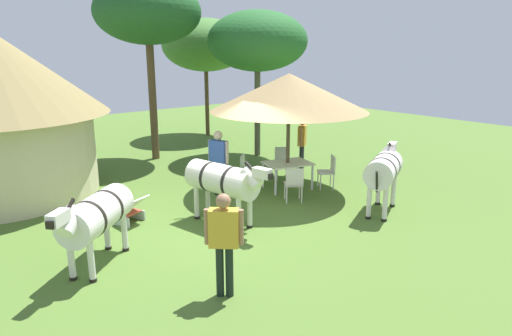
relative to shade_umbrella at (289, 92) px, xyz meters
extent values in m
plane|color=#4D6E2B|center=(-2.55, -1.00, -2.64)|extent=(36.00, 36.00, 0.00)
cylinder|color=brown|center=(0.00, 0.00, -1.57)|extent=(0.10, 0.10, 2.15)
cone|color=#9B8052|center=(0.00, 0.00, 0.00)|extent=(4.20, 4.20, 0.98)
cube|color=white|center=(0.00, 0.00, -1.92)|extent=(1.43, 1.20, 0.04)
cylinder|color=silver|center=(-0.44, 0.53, -2.29)|extent=(0.06, 0.06, 0.70)
cylinder|color=silver|center=(0.64, 0.23, -2.29)|extent=(0.06, 0.06, 0.70)
cylinder|color=silver|center=(-0.64, -0.23, -2.29)|extent=(0.06, 0.06, 0.70)
cylinder|color=silver|center=(0.44, -0.53, -2.29)|extent=(0.06, 0.06, 0.70)
cube|color=silver|center=(0.86, -0.63, -2.19)|extent=(0.60, 0.60, 0.04)
cube|color=silver|center=(1.02, -0.74, -1.97)|extent=(0.29, 0.38, 0.45)
cylinder|color=silver|center=(0.61, -0.68, -2.42)|extent=(0.04, 0.04, 0.45)
cylinder|color=silver|center=(0.83, -0.37, -2.42)|extent=(0.04, 0.04, 0.45)
cylinder|color=silver|center=(0.90, -0.89, -2.42)|extent=(0.04, 0.04, 0.45)
cylinder|color=silver|center=(1.12, -0.58, -2.42)|extent=(0.04, 0.04, 0.45)
cube|color=silver|center=(0.63, 0.87, -2.19)|extent=(0.60, 0.60, 0.04)
cube|color=silver|center=(0.74, 1.02, -1.97)|extent=(0.38, 0.29, 0.45)
cylinder|color=silver|center=(0.68, 0.61, -2.42)|extent=(0.04, 0.04, 0.45)
cylinder|color=silver|center=(0.37, 0.83, -2.42)|extent=(0.04, 0.04, 0.45)
cylinder|color=silver|center=(0.89, 0.90, -2.42)|extent=(0.04, 0.04, 0.45)
cylinder|color=silver|center=(0.58, 1.12, -2.42)|extent=(0.04, 0.04, 0.45)
cube|color=white|center=(-0.69, 0.81, -2.19)|extent=(0.61, 0.61, 0.04)
cube|color=white|center=(-0.82, 0.96, -1.97)|extent=(0.36, 0.32, 0.45)
cylinder|color=white|center=(-0.43, 0.80, -2.42)|extent=(0.04, 0.04, 0.45)
cylinder|color=white|center=(-0.72, 0.55, -2.42)|extent=(0.04, 0.04, 0.45)
cylinder|color=white|center=(-0.67, 1.07, -2.42)|extent=(0.04, 0.04, 0.45)
cylinder|color=white|center=(-0.96, 0.83, -2.42)|extent=(0.04, 0.04, 0.45)
cube|color=silver|center=(-0.62, -0.87, -2.19)|extent=(0.60, 0.60, 0.04)
cube|color=silver|center=(-0.73, -1.03, -1.97)|extent=(0.38, 0.29, 0.45)
cylinder|color=silver|center=(-0.67, -0.62, -2.42)|extent=(0.04, 0.04, 0.45)
cylinder|color=silver|center=(-0.36, -0.84, -2.42)|extent=(0.04, 0.04, 0.45)
cylinder|color=silver|center=(-0.88, -0.91, -2.42)|extent=(0.04, 0.04, 0.45)
cylinder|color=silver|center=(-0.57, -1.13, -2.42)|extent=(0.04, 0.04, 0.45)
cylinder|color=black|center=(-1.75, 0.67, -2.21)|extent=(0.12, 0.12, 0.86)
cylinder|color=black|center=(-1.81, 0.81, -2.21)|extent=(0.12, 0.12, 0.86)
cube|color=#3455AF|center=(-1.78, 0.74, -1.48)|extent=(0.37, 0.51, 0.61)
cylinder|color=beige|center=(-1.68, 0.49, -1.46)|extent=(0.09, 0.09, 0.57)
cylinder|color=beige|center=(-1.88, 0.98, -1.46)|extent=(0.09, 0.09, 0.57)
sphere|color=beige|center=(-1.78, 0.74, -1.04)|extent=(0.23, 0.23, 0.23)
cylinder|color=#1F222A|center=(1.50, 0.96, -2.22)|extent=(0.12, 0.12, 0.85)
cylinder|color=#1F222A|center=(1.62, 1.05, -2.22)|extent=(0.12, 0.12, 0.85)
cube|color=gold|center=(1.56, 1.01, -1.49)|extent=(0.50, 0.44, 0.60)
cylinder|color=#9F694B|center=(1.35, 0.85, -1.48)|extent=(0.09, 0.09, 0.57)
cylinder|color=#9F694B|center=(1.77, 1.16, -1.48)|extent=(0.09, 0.09, 0.57)
sphere|color=#9F694B|center=(1.56, 1.01, -1.06)|extent=(0.23, 0.23, 0.23)
cylinder|color=black|center=(-4.69, -3.44, -2.22)|extent=(0.12, 0.12, 0.84)
cylinder|color=black|center=(-4.58, -3.54, -2.22)|extent=(0.12, 0.12, 0.84)
cube|color=gold|center=(-4.63, -3.49, -1.50)|extent=(0.48, 0.46, 0.60)
cylinder|color=#9F7153|center=(-4.83, -3.31, -1.48)|extent=(0.09, 0.09, 0.56)
cylinder|color=#9F7153|center=(-4.44, -3.66, -1.48)|extent=(0.09, 0.09, 0.56)
sphere|color=#9F7153|center=(-4.63, -3.49, -1.07)|extent=(0.23, 0.23, 0.23)
cube|color=#C64936|center=(-4.51, 0.52, -2.42)|extent=(0.69, 0.71, 0.03)
cube|color=white|center=(-4.41, 0.27, -2.19)|extent=(0.68, 0.67, 0.37)
cube|color=silver|center=(-4.73, 0.37, -2.53)|extent=(0.28, 0.57, 0.22)
cube|color=silver|center=(-4.25, 0.57, -2.53)|extent=(0.28, 0.57, 0.22)
cylinder|color=silver|center=(-5.74, -1.19, -1.68)|extent=(1.66, 1.55, 0.66)
cylinder|color=black|center=(-5.49, -0.98, -1.68)|extent=(0.50, 0.57, 0.67)
cylinder|color=black|center=(-5.96, -1.38, -1.68)|extent=(0.50, 0.57, 0.67)
cylinder|color=silver|center=(-6.35, -1.71, -1.50)|extent=(0.60, 0.58, 0.50)
cube|color=silver|center=(-6.56, -1.89, -1.34)|extent=(0.42, 0.40, 0.20)
cube|color=black|center=(-6.70, -2.01, -1.37)|extent=(0.17, 0.17, 0.12)
cube|color=black|center=(-6.35, -1.71, -1.30)|extent=(0.31, 0.27, 0.28)
cylinder|color=silver|center=(-6.08, -1.72, -2.29)|extent=(0.11, 0.11, 0.72)
cylinder|color=black|center=(-6.08, -1.72, -2.61)|extent=(0.13, 0.13, 0.06)
cylinder|color=silver|center=(-6.32, -1.45, -2.29)|extent=(0.11, 0.11, 0.72)
cylinder|color=black|center=(-6.32, -1.45, -2.61)|extent=(0.13, 0.13, 0.06)
cylinder|color=silver|center=(-5.15, -0.93, -2.29)|extent=(0.11, 0.11, 0.72)
cylinder|color=black|center=(-5.15, -0.93, -2.61)|extent=(0.13, 0.13, 0.06)
cylinder|color=silver|center=(-5.39, -0.65, -2.29)|extent=(0.11, 0.11, 0.72)
cylinder|color=black|center=(-5.39, -0.65, -2.61)|extent=(0.13, 0.13, 0.06)
cylinder|color=black|center=(-5.08, -0.64, -1.78)|extent=(0.21, 0.19, 0.53)
cylinder|color=silver|center=(-2.87, -0.96, -1.63)|extent=(0.96, 1.78, 0.65)
cylinder|color=black|center=(-2.94, -0.63, -1.63)|extent=(0.67, 0.20, 0.67)
cylinder|color=black|center=(-2.82, -1.25, -1.63)|extent=(0.67, 0.20, 0.67)
cylinder|color=silver|center=(-2.71, -1.78, -1.45)|extent=(0.39, 0.58, 0.50)
cube|color=silver|center=(-2.66, -2.06, -1.29)|extent=(0.25, 0.43, 0.20)
cube|color=black|center=(-2.63, -2.23, -1.32)|extent=(0.14, 0.14, 0.12)
cube|color=black|center=(-2.71, -1.78, -1.25)|extent=(0.11, 0.37, 0.28)
cylinder|color=silver|center=(-2.58, -1.55, -2.26)|extent=(0.11, 0.11, 0.77)
cylinder|color=black|center=(-2.58, -1.55, -2.61)|extent=(0.13, 0.13, 0.06)
cylinder|color=silver|center=(-2.93, -1.62, -2.26)|extent=(0.11, 0.11, 0.77)
cylinder|color=black|center=(-2.93, -1.62, -2.61)|extent=(0.13, 0.13, 0.06)
cylinder|color=silver|center=(-2.82, -0.29, -2.26)|extent=(0.11, 0.11, 0.77)
cylinder|color=black|center=(-2.82, -0.29, -2.61)|extent=(0.13, 0.13, 0.06)
cylinder|color=silver|center=(-3.17, -0.36, -2.26)|extent=(0.11, 0.11, 0.77)
cylinder|color=black|center=(-3.17, -0.36, -2.61)|extent=(0.13, 0.13, 0.06)
cylinder|color=black|center=(-3.04, -0.08, -1.73)|extent=(0.09, 0.24, 0.53)
cylinder|color=silver|center=(0.41, -2.79, -1.58)|extent=(1.56, 1.19, 0.65)
cylinder|color=black|center=(0.16, -2.91, -1.58)|extent=(0.35, 0.64, 0.67)
cylinder|color=black|center=(0.65, -2.68, -1.58)|extent=(0.35, 0.64, 0.67)
cylinder|color=silver|center=(1.06, -2.49, -1.40)|extent=(0.61, 0.49, 0.50)
cube|color=silver|center=(1.31, -2.37, -1.24)|extent=(0.44, 0.33, 0.20)
cube|color=black|center=(1.47, -2.30, -1.27)|extent=(0.16, 0.16, 0.12)
cube|color=black|center=(1.06, -2.49, -1.20)|extent=(0.35, 0.19, 0.28)
cylinder|color=silver|center=(0.83, -2.40, -2.24)|extent=(0.11, 0.11, 0.82)
cylinder|color=black|center=(0.83, -2.40, -2.61)|extent=(0.13, 0.13, 0.06)
cylinder|color=silver|center=(0.98, -2.73, -2.24)|extent=(0.11, 0.11, 0.82)
cylinder|color=black|center=(0.98, -2.73, -2.61)|extent=(0.13, 0.13, 0.06)
cylinder|color=silver|center=(-0.15, -2.85, -2.24)|extent=(0.11, 0.11, 0.82)
cylinder|color=black|center=(-0.15, -2.85, -2.61)|extent=(0.13, 0.13, 0.06)
cylinder|color=silver|center=(0.00, -3.18, -2.24)|extent=(0.11, 0.11, 0.82)
cylinder|color=black|center=(0.00, -3.18, -2.61)|extent=(0.13, 0.13, 0.06)
cylinder|color=black|center=(-0.27, -3.11, -1.68)|extent=(0.23, 0.14, 0.53)
cylinder|color=brown|center=(-1.14, 5.50, -0.67)|extent=(0.26, 0.26, 3.94)
ellipsoid|color=#1F5424|center=(-1.14, 5.50, 2.25)|extent=(3.48, 3.48, 2.09)
cylinder|color=#4D4D3A|center=(1.93, 3.63, -1.12)|extent=(0.21, 0.21, 3.05)
ellipsoid|color=#225E27|center=(1.93, 3.63, 1.34)|extent=(3.41, 3.41, 2.05)
cylinder|color=brown|center=(2.69, 7.98, -1.22)|extent=(0.17, 0.17, 2.86)
ellipsoid|color=#407631|center=(2.69, 7.98, 1.22)|extent=(3.66, 3.66, 2.20)
camera|label=1|loc=(-8.38, -8.80, 1.17)|focal=32.14mm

